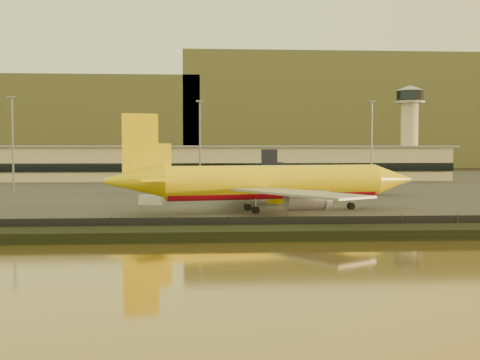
# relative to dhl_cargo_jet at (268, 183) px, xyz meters

# --- Properties ---
(ground) EXTENTS (900.00, 900.00, 0.00)m
(ground) POSITION_rel_dhl_cargo_jet_xyz_m (-2.42, -14.51, -5.44)
(ground) COLOR black
(ground) RESTS_ON ground
(embankment) EXTENTS (320.00, 7.00, 1.40)m
(embankment) POSITION_rel_dhl_cargo_jet_xyz_m (-2.42, -31.51, -4.74)
(embankment) COLOR black
(embankment) RESTS_ON ground
(tarmac) EXTENTS (320.00, 220.00, 0.20)m
(tarmac) POSITION_rel_dhl_cargo_jet_xyz_m (-2.42, 80.49, -5.34)
(tarmac) COLOR #2D2D2D
(tarmac) RESTS_ON ground
(perimeter_fence) EXTENTS (300.00, 0.05, 2.20)m
(perimeter_fence) POSITION_rel_dhl_cargo_jet_xyz_m (-2.42, -27.51, -4.14)
(perimeter_fence) COLOR black
(perimeter_fence) RESTS_ON tarmac
(terminal_building) EXTENTS (202.00, 25.00, 12.60)m
(terminal_building) POSITION_rel_dhl_cargo_jet_xyz_m (-16.94, 111.04, 0.80)
(terminal_building) COLOR tan
(terminal_building) RESTS_ON tarmac
(control_tower) EXTENTS (11.20, 11.20, 35.50)m
(control_tower) POSITION_rel_dhl_cargo_jet_xyz_m (67.58, 116.49, 16.22)
(control_tower) COLOR tan
(control_tower) RESTS_ON tarmac
(apron_light_masts) EXTENTS (152.20, 12.20, 25.40)m
(apron_light_masts) POSITION_rel_dhl_cargo_jet_xyz_m (12.58, 60.49, 10.26)
(apron_light_masts) COLOR slate
(apron_light_masts) RESTS_ON tarmac
(distant_hills) EXTENTS (470.00, 160.00, 70.00)m
(distant_hills) POSITION_rel_dhl_cargo_jet_xyz_m (-23.16, 325.49, 25.94)
(distant_hills) COLOR brown
(distant_hills) RESTS_ON ground
(dhl_cargo_jet) EXTENTS (58.57, 56.54, 17.56)m
(dhl_cargo_jet) POSITION_rel_dhl_cargo_jet_xyz_m (0.00, 0.00, 0.00)
(dhl_cargo_jet) COLOR yellow
(dhl_cargo_jet) RESTS_ON tarmac
(white_narrowbody_jet) EXTENTS (38.99, 37.23, 11.37)m
(white_narrowbody_jet) POSITION_rel_dhl_cargo_jet_xyz_m (20.41, 40.50, -1.85)
(white_narrowbody_jet) COLOR silver
(white_narrowbody_jet) RESTS_ON tarmac
(gse_vehicle_yellow) EXTENTS (4.77, 3.19, 1.97)m
(gse_vehicle_yellow) POSITION_rel_dhl_cargo_jet_xyz_m (4.17, 16.50, -4.26)
(gse_vehicle_yellow) COLOR yellow
(gse_vehicle_yellow) RESTS_ON tarmac
(gse_vehicle_white) EXTENTS (4.88, 3.03, 2.04)m
(gse_vehicle_white) POSITION_rel_dhl_cargo_jet_xyz_m (-22.57, 14.91, -4.22)
(gse_vehicle_white) COLOR silver
(gse_vehicle_white) RESTS_ON tarmac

